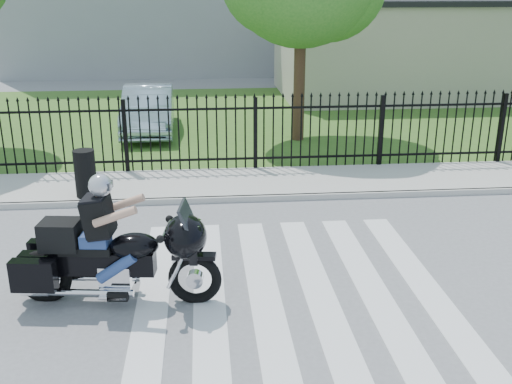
{
  "coord_description": "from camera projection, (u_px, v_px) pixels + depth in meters",
  "views": [
    {
      "loc": [
        -1.22,
        -7.61,
        4.27
      ],
      "look_at": [
        -0.37,
        1.72,
        1.0
      ],
      "focal_mm": 42.0,
      "sensor_mm": 36.0,
      "label": 1
    }
  ],
  "objects": [
    {
      "name": "ground",
      "position": [
        292.0,
        295.0,
        8.66
      ],
      "size": [
        120.0,
        120.0,
        0.0
      ],
      "primitive_type": "plane",
      "color": "slate",
      "rests_on": "ground"
    },
    {
      "name": "crosswalk",
      "position": [
        292.0,
        295.0,
        8.66
      ],
      "size": [
        5.0,
        5.5,
        0.01
      ],
      "primitive_type": null,
      "color": "silver",
      "rests_on": "ground"
    },
    {
      "name": "sidewalk",
      "position": [
        259.0,
        183.0,
        13.35
      ],
      "size": [
        40.0,
        2.0,
        0.12
      ],
      "primitive_type": "cube",
      "color": "#ADAAA3",
      "rests_on": "ground"
    },
    {
      "name": "curb",
      "position": [
        264.0,
        198.0,
        12.41
      ],
      "size": [
        40.0,
        0.12,
        0.12
      ],
      "primitive_type": "cube",
      "color": "#ADAAA3",
      "rests_on": "ground"
    },
    {
      "name": "grass_strip",
      "position": [
        239.0,
        118.0,
        19.94
      ],
      "size": [
        40.0,
        12.0,
        0.02
      ],
      "primitive_type": "cube",
      "color": "#355F20",
      "rests_on": "ground"
    },
    {
      "name": "iron_fence",
      "position": [
        255.0,
        135.0,
        14.01
      ],
      "size": [
        26.0,
        0.04,
        1.8
      ],
      "color": "black",
      "rests_on": "ground"
    },
    {
      "name": "building_low",
      "position": [
        408.0,
        51.0,
        23.73
      ],
      "size": [
        10.0,
        6.0,
        3.5
      ],
      "primitive_type": "cube",
      "color": "#B6AC97",
      "rests_on": "ground"
    },
    {
      "name": "building_low_roof",
      "position": [
        412.0,
        2.0,
        23.11
      ],
      "size": [
        10.2,
        6.2,
        0.2
      ],
      "primitive_type": "cube",
      "color": "black",
      "rests_on": "building_low"
    },
    {
      "name": "motorcycle_rider",
      "position": [
        110.0,
        250.0,
        8.26
      ],
      "size": [
        2.91,
        1.14,
        1.93
      ],
      "rotation": [
        0.0,
        0.0,
        -0.12
      ],
      "color": "black",
      "rests_on": "ground"
    },
    {
      "name": "parked_car",
      "position": [
        148.0,
        110.0,
        17.88
      ],
      "size": [
        1.56,
        4.18,
        1.36
      ],
      "primitive_type": "imported",
      "rotation": [
        0.0,
        0.0,
        0.03
      ],
      "color": "#9DB4C6",
      "rests_on": "grass_strip"
    },
    {
      "name": "litter_bin",
      "position": [
        85.0,
        173.0,
        12.2
      ],
      "size": [
        0.55,
        0.55,
        0.98
      ],
      "primitive_type": "cylinder",
      "rotation": [
        0.0,
        0.0,
        -0.32
      ],
      "color": "black",
      "rests_on": "sidewalk"
    }
  ]
}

